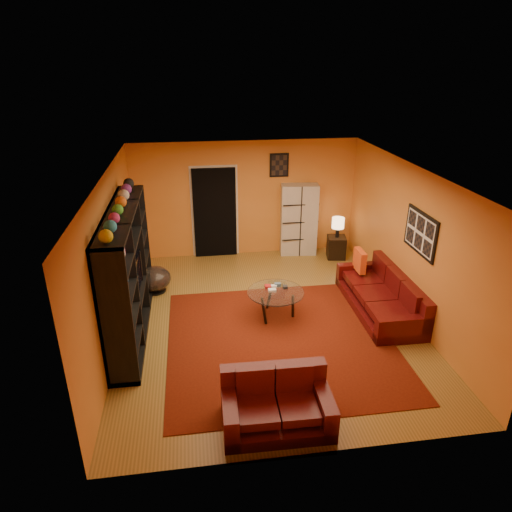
{
  "coord_description": "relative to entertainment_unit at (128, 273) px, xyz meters",
  "views": [
    {
      "loc": [
        -1.18,
        -6.8,
        4.25
      ],
      "look_at": [
        -0.18,
        0.1,
        1.18
      ],
      "focal_mm": 32.0,
      "sensor_mm": 36.0,
      "label": 1
    }
  ],
  "objects": [
    {
      "name": "floor",
      "position": [
        2.27,
        0.0,
        -1.05
      ],
      "size": [
        6.0,
        6.0,
        0.0
      ],
      "primitive_type": "plane",
      "color": "brown",
      "rests_on": "ground"
    },
    {
      "name": "ceiling",
      "position": [
        2.27,
        0.0,
        1.55
      ],
      "size": [
        6.0,
        6.0,
        0.0
      ],
      "primitive_type": "plane",
      "rotation": [
        3.14,
        0.0,
        0.0
      ],
      "color": "white",
      "rests_on": "wall_back"
    },
    {
      "name": "wall_back",
      "position": [
        2.27,
        3.0,
        0.25
      ],
      "size": [
        6.0,
        0.0,
        6.0
      ],
      "primitive_type": "plane",
      "rotation": [
        1.57,
        0.0,
        0.0
      ],
      "color": "orange",
      "rests_on": "floor"
    },
    {
      "name": "wall_front",
      "position": [
        2.27,
        -3.0,
        0.25
      ],
      "size": [
        6.0,
        0.0,
        6.0
      ],
      "primitive_type": "plane",
      "rotation": [
        -1.57,
        0.0,
        0.0
      ],
      "color": "orange",
      "rests_on": "floor"
    },
    {
      "name": "wall_left",
      "position": [
        -0.23,
        0.0,
        0.25
      ],
      "size": [
        0.0,
        6.0,
        6.0
      ],
      "primitive_type": "plane",
      "rotation": [
        1.57,
        0.0,
        1.57
      ],
      "color": "orange",
      "rests_on": "floor"
    },
    {
      "name": "wall_right",
      "position": [
        4.78,
        0.0,
        0.25
      ],
      "size": [
        0.0,
        6.0,
        6.0
      ],
      "primitive_type": "plane",
      "rotation": [
        1.57,
        0.0,
        -1.57
      ],
      "color": "orange",
      "rests_on": "floor"
    },
    {
      "name": "rug",
      "position": [
        2.38,
        -0.7,
        -1.04
      ],
      "size": [
        3.6,
        3.6,
        0.01
      ],
      "primitive_type": "cube",
      "color": "#4E1308",
      "rests_on": "floor"
    },
    {
      "name": "doorway",
      "position": [
        1.57,
        2.96,
        -0.03
      ],
      "size": [
        0.95,
        0.1,
        2.04
      ],
      "primitive_type": "cube",
      "color": "black",
      "rests_on": "floor"
    },
    {
      "name": "wall_art_right",
      "position": [
        4.75,
        -0.3,
        0.55
      ],
      "size": [
        0.03,
        1.0,
        0.7
      ],
      "primitive_type": "cube",
      "color": "black",
      "rests_on": "wall_right"
    },
    {
      "name": "wall_art_back",
      "position": [
        3.02,
        2.98,
        1.0
      ],
      "size": [
        0.42,
        0.03,
        0.52
      ],
      "primitive_type": "cube",
      "color": "black",
      "rests_on": "wall_back"
    },
    {
      "name": "entertainment_unit",
      "position": [
        0.0,
        0.0,
        0.0
      ],
      "size": [
        0.45,
        3.0,
        2.1
      ],
      "primitive_type": "cube",
      "color": "black",
      "rests_on": "floor"
    },
    {
      "name": "tv",
      "position": [
        0.05,
        0.01,
        -0.06
      ],
      "size": [
        0.95,
        0.12,
        0.54
      ],
      "primitive_type": "imported",
      "rotation": [
        0.0,
        0.0,
        1.57
      ],
      "color": "black",
      "rests_on": "entertainment_unit"
    },
    {
      "name": "sofa",
      "position": [
        4.41,
        0.02,
        -0.77
      ],
      "size": [
        0.94,
        2.25,
        0.85
      ],
      "rotation": [
        0.0,
        0.0,
        -0.01
      ],
      "color": "#45090A",
      "rests_on": "rug"
    },
    {
      "name": "loveseat",
      "position": [
        1.98,
        -2.42,
        -0.76
      ],
      "size": [
        1.37,
        0.84,
        0.85
      ],
      "rotation": [
        0.0,
        0.0,
        1.55
      ],
      "color": "#45090A",
      "rests_on": "rug"
    },
    {
      "name": "throw_pillow",
      "position": [
        4.22,
        0.84,
        -0.42
      ],
      "size": [
        0.12,
        0.42,
        0.42
      ],
      "primitive_type": "cube",
      "color": "#FE581C",
      "rests_on": "sofa"
    },
    {
      "name": "coffee_table",
      "position": [
        2.43,
        0.06,
        -0.6
      ],
      "size": [
        0.99,
        0.99,
        0.49
      ],
      "rotation": [
        0.0,
        0.0,
        -0.36
      ],
      "color": "silver",
      "rests_on": "floor"
    },
    {
      "name": "storage_cabinet",
      "position": [
        3.47,
        2.8,
        -0.23
      ],
      "size": [
        0.86,
        0.45,
        1.64
      ],
      "primitive_type": "cube",
      "rotation": [
        0.0,
        0.0,
        -0.1
      ],
      "color": "beige",
      "rests_on": "floor"
    },
    {
      "name": "bowl_chair",
      "position": [
        0.28,
        1.33,
        -0.78
      ],
      "size": [
        0.62,
        0.62,
        0.51
      ],
      "color": "black",
      "rests_on": "floor"
    },
    {
      "name": "side_table",
      "position": [
        4.28,
        2.43,
        -0.8
      ],
      "size": [
        0.46,
        0.46,
        0.5
      ],
      "primitive_type": "cube",
      "rotation": [
        0.0,
        0.0,
        -0.17
      ],
      "color": "black",
      "rests_on": "floor"
    },
    {
      "name": "table_lamp",
      "position": [
        4.28,
        2.43,
        -0.23
      ],
      "size": [
        0.27,
        0.27,
        0.46
      ],
      "color": "black",
      "rests_on": "side_table"
    }
  ]
}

